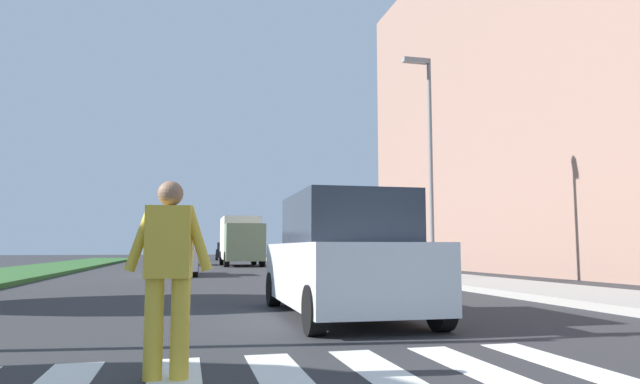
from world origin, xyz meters
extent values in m
plane|color=#2D2D30|center=(0.00, 30.00, 0.00)|extent=(140.00, 140.00, 0.00)
cube|color=silver|center=(0.45, 6.11, 0.00)|extent=(0.45, 2.20, 0.01)
cube|color=silver|center=(1.35, 6.11, 0.00)|extent=(0.45, 2.20, 0.01)
cube|color=silver|center=(2.25, 6.11, 0.00)|extent=(0.45, 2.20, 0.01)
cube|color=silver|center=(3.15, 6.11, 0.00)|extent=(0.45, 2.20, 0.01)
cube|color=#2D5B28|center=(-7.25, 28.00, 0.07)|extent=(3.99, 64.00, 0.15)
cube|color=#937060|center=(19.66, 22.00, 8.73)|extent=(13.75, 32.44, 17.45)
cube|color=#9E9991|center=(8.15, 28.00, 0.07)|extent=(3.00, 64.00, 0.15)
cylinder|color=slate|center=(7.65, 18.54, 3.90)|extent=(0.14, 0.14, 7.50)
cube|color=gray|center=(7.15, 18.54, 7.55)|extent=(0.90, 0.24, 0.16)
cylinder|color=gold|center=(-0.42, 6.30, 0.42)|extent=(0.18, 0.18, 0.85)
cylinder|color=gold|center=(-0.63, 6.33, 0.42)|extent=(0.18, 0.18, 0.85)
cube|color=gold|center=(-0.53, 6.32, 1.16)|extent=(0.41, 0.29, 0.62)
cylinder|color=gold|center=(-0.29, 6.29, 1.19)|extent=(0.27, 0.12, 0.58)
cylinder|color=gold|center=(-0.76, 6.35, 1.19)|extent=(0.27, 0.12, 0.58)
sphere|color=#8C664C|center=(-0.53, 6.32, 1.58)|extent=(0.25, 0.25, 0.22)
cube|color=silver|center=(2.12, 10.16, 0.70)|extent=(1.96, 4.62, 0.96)
cube|color=#2D333D|center=(2.12, 9.93, 1.58)|extent=(1.70, 2.55, 0.79)
cylinder|color=black|center=(1.27, 12.02, 0.32)|extent=(0.23, 0.64, 0.64)
cylinder|color=black|center=(3.01, 11.99, 0.32)|extent=(0.23, 0.64, 0.64)
cylinder|color=black|center=(1.22, 8.32, 0.32)|extent=(0.23, 0.64, 0.64)
cylinder|color=black|center=(2.96, 8.29, 0.32)|extent=(0.23, 0.64, 0.64)
cube|color=silver|center=(-0.94, 25.02, 0.64)|extent=(2.02, 4.62, 0.83)
cube|color=#2D333D|center=(-0.93, 24.80, 1.40)|extent=(1.66, 2.12, 0.68)
cylinder|color=black|center=(-1.85, 26.78, 0.32)|extent=(0.26, 0.65, 0.64)
cylinder|color=black|center=(-0.27, 26.88, 0.32)|extent=(0.26, 0.65, 0.64)
cylinder|color=black|center=(-1.62, 23.17, 0.32)|extent=(0.26, 0.65, 0.64)
cylinder|color=black|center=(-0.04, 23.27, 0.32)|extent=(0.26, 0.65, 0.64)
cube|color=maroon|center=(-0.86, 38.85, 0.65)|extent=(2.05, 4.43, 0.85)
cube|color=#2D333D|center=(-0.87, 38.64, 1.42)|extent=(1.70, 2.04, 0.70)
cylinder|color=black|center=(-1.58, 40.61, 0.32)|extent=(0.26, 0.65, 0.64)
cylinder|color=black|center=(0.06, 40.52, 0.32)|extent=(0.26, 0.65, 0.64)
cylinder|color=black|center=(-1.78, 37.18, 0.32)|extent=(0.26, 0.65, 0.64)
cylinder|color=black|center=(-0.14, 37.09, 0.32)|extent=(0.26, 0.65, 0.64)
cube|color=black|center=(3.25, 54.25, 0.61)|extent=(2.07, 4.52, 0.78)
cube|color=#2D333D|center=(3.26, 54.47, 1.32)|extent=(1.71, 2.08, 0.64)
cylinder|color=black|center=(3.99, 52.44, 0.32)|extent=(0.25, 0.65, 0.64)
cylinder|color=black|center=(2.32, 52.53, 0.32)|extent=(0.25, 0.65, 0.64)
cylinder|color=black|center=(4.18, 55.96, 0.32)|extent=(0.25, 0.65, 0.64)
cylinder|color=black|center=(2.51, 56.05, 0.32)|extent=(0.25, 0.65, 0.64)
cube|color=gray|center=(2.99, 34.47, 1.45)|extent=(2.30, 2.00, 2.20)
cube|color=beige|center=(2.99, 37.57, 1.75)|extent=(2.30, 4.20, 2.70)
cylinder|color=black|center=(4.04, 34.47, 0.45)|extent=(0.30, 0.90, 0.90)
cylinder|color=black|center=(1.94, 34.47, 0.45)|extent=(0.30, 0.90, 0.90)
cylinder|color=black|center=(4.04, 38.62, 0.45)|extent=(0.30, 0.90, 0.90)
cylinder|color=black|center=(1.94, 38.62, 0.45)|extent=(0.30, 0.90, 0.90)
camera|label=1|loc=(-0.38, 1.36, 1.11)|focal=31.00mm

